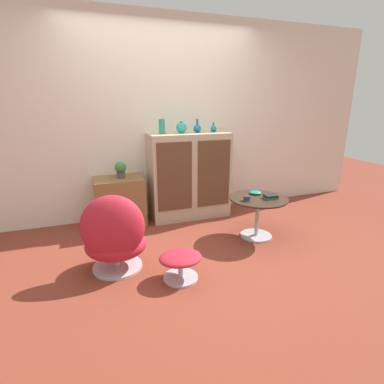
{
  "coord_description": "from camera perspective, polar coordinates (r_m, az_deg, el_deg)",
  "views": [
    {
      "loc": [
        -1.02,
        -2.63,
        1.54
      ],
      "look_at": [
        0.08,
        0.43,
        0.55
      ],
      "focal_mm": 28.0,
      "sensor_mm": 36.0,
      "label": 1
    }
  ],
  "objects": [
    {
      "name": "bowl",
      "position": [
        3.63,
        11.98,
        -0.08
      ],
      "size": [
        0.14,
        0.14,
        0.04
      ],
      "color": "#1E7A70",
      "rests_on": "coffee_table"
    },
    {
      "name": "vase_inner_right",
      "position": [
        3.99,
        1.01,
        12.06
      ],
      "size": [
        0.1,
        0.1,
        0.18
      ],
      "color": "#196699",
      "rests_on": "sideboard"
    },
    {
      "name": "wall_back",
      "position": [
        4.11,
        -5.53,
        13.55
      ],
      "size": [
        6.4,
        0.06,
        2.6
      ],
      "color": "silver",
      "rests_on": "ground_plane"
    },
    {
      "name": "vase_rightmost",
      "position": [
        4.08,
        4.11,
        11.95
      ],
      "size": [
        0.08,
        0.08,
        0.13
      ],
      "color": "#147A75",
      "rests_on": "sideboard"
    },
    {
      "name": "book_stack",
      "position": [
        3.49,
        14.73,
        -0.87
      ],
      "size": [
        0.15,
        0.12,
        0.04
      ],
      "color": "#237038",
      "rests_on": "coffee_table"
    },
    {
      "name": "potted_plant",
      "position": [
        3.83,
        -13.46,
        4.29
      ],
      "size": [
        0.14,
        0.14,
        0.2
      ],
      "color": "#4C4C51",
      "rests_on": "tv_console"
    },
    {
      "name": "ground_plane",
      "position": [
        3.21,
        1.29,
        -11.69
      ],
      "size": [
        12.0,
        12.0,
        0.0
      ],
      "primitive_type": "plane",
      "color": "brown"
    },
    {
      "name": "vase_leftmost",
      "position": [
        3.85,
        -5.75,
        12.31
      ],
      "size": [
        0.08,
        0.08,
        0.18
      ],
      "color": "#2D8E6B",
      "rests_on": "sideboard"
    },
    {
      "name": "tv_console",
      "position": [
        3.93,
        -13.55,
        -1.77
      ],
      "size": [
        0.6,
        0.46,
        0.62
      ],
      "color": "brown",
      "rests_on": "ground_plane"
    },
    {
      "name": "egg_chair",
      "position": [
        2.86,
        -14.57,
        -8.28
      ],
      "size": [
        0.68,
        0.64,
        0.77
      ],
      "color": "#B7B7BC",
      "rests_on": "ground_plane"
    },
    {
      "name": "coffee_table",
      "position": [
        3.54,
        12.41,
        -3.14
      ],
      "size": [
        0.66,
        0.66,
        0.48
      ],
      "color": "#B7B7BC",
      "rests_on": "ground_plane"
    },
    {
      "name": "teacup",
      "position": [
        3.36,
        10.41,
        -1.27
      ],
      "size": [
        0.12,
        0.12,
        0.05
      ],
      "color": "#2D2D33",
      "rests_on": "coffee_table"
    },
    {
      "name": "vase_inner_left",
      "position": [
        3.92,
        -2.05,
        12.14
      ],
      "size": [
        0.14,
        0.14,
        0.15
      ],
      "color": "teal",
      "rests_on": "sideboard"
    },
    {
      "name": "ottoman",
      "position": [
        2.73,
        -2.2,
        -12.97
      ],
      "size": [
        0.39,
        0.33,
        0.25
      ],
      "color": "#B7B7BC",
      "rests_on": "ground_plane"
    },
    {
      "name": "sideboard",
      "position": [
        4.05,
        -0.57,
        3.14
      ],
      "size": [
        1.07,
        0.46,
        1.14
      ],
      "color": "tan",
      "rests_on": "ground_plane"
    }
  ]
}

